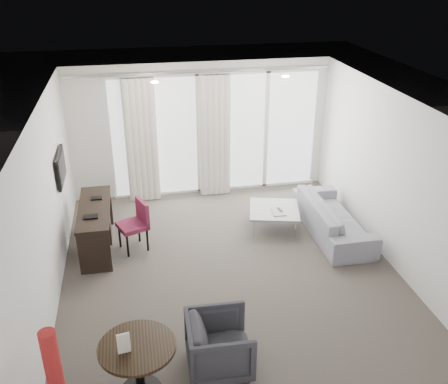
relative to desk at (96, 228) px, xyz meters
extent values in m
cube|color=#4A433D|center=(2.00, -1.17, -0.37)|extent=(5.00, 6.00, 0.00)
cube|color=white|center=(2.00, -1.17, 2.23)|extent=(5.00, 6.00, 0.00)
cube|color=silver|center=(-0.50, -1.17, 0.93)|extent=(0.00, 6.00, 2.60)
cube|color=silver|center=(4.50, -1.17, 0.93)|extent=(0.00, 6.00, 2.60)
cube|color=silver|center=(2.00, -4.17, 0.93)|extent=(5.00, 0.00, 2.60)
cylinder|color=#FFE0B2|center=(1.10, 0.43, 2.22)|extent=(0.12, 0.12, 0.02)
cylinder|color=#FFE0B2|center=(3.20, 0.43, 2.22)|extent=(0.12, 0.12, 0.02)
cylinder|color=#A71F1F|center=(-0.21, -3.53, 0.28)|extent=(0.34, 0.34, 1.29)
imported|color=#2E2E34|center=(1.49, -2.97, -0.03)|extent=(0.77, 0.75, 0.68)
imported|color=gray|center=(3.96, -0.27, -0.07)|extent=(0.80, 2.04, 0.60)
cube|color=#4D4D50|center=(2.30, 3.33, -0.43)|extent=(5.60, 3.00, 0.12)
camera|label=1|loc=(0.72, -7.29, 4.04)|focal=40.00mm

